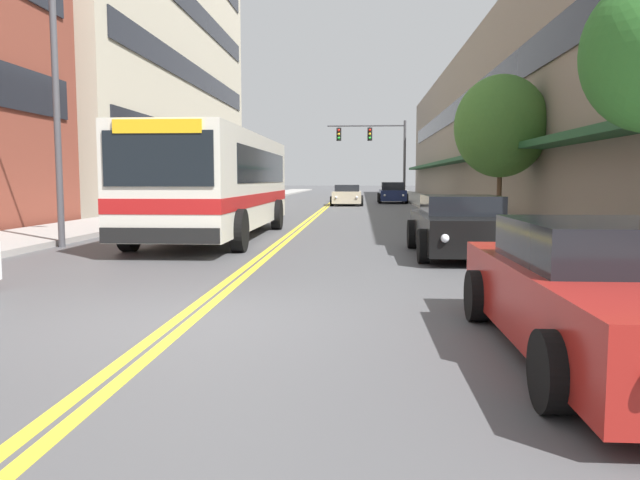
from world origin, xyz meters
The scene contains 16 objects.
ground_plane centered at (0.00, 37.00, 0.00)m, with size 240.00×240.00×0.00m, color #4C4C4F.
sidewalk_left centered at (-7.06, 37.00, 0.08)m, with size 3.12×106.00×0.15m.
sidewalk_right centered at (7.06, 37.00, 0.08)m, with size 3.12×106.00×0.15m.
centre_line centered at (0.00, 37.00, 0.00)m, with size 0.34×106.00×0.01m.
storefront_row_right centered at (12.85, 37.00, 5.29)m, with size 9.10×68.00×10.58m.
city_bus centered at (-1.99, 10.60, 1.65)m, with size 2.89×10.71×2.91m.
car_slate_blue_parked_left_near centered at (-4.26, 19.85, 0.60)m, with size 2.04×4.19×1.26m.
car_charcoal_parked_left_mid centered at (-4.26, 26.52, 0.66)m, with size 2.08×4.71×1.40m.
car_red_parked_right_foreground centered at (4.38, -1.28, 0.60)m, with size 2.04×4.85×1.28m.
car_navy_parked_right_mid centered at (4.33, 37.39, 0.68)m, with size 2.04×4.48×1.47m.
car_black_parked_right_far centered at (4.31, 6.64, 0.63)m, with size 2.14×4.56×1.32m.
car_champagne_moving_lead centered at (1.22, 33.12, 0.62)m, with size 2.08×4.25×1.32m.
traffic_signal_mast centered at (3.23, 37.84, 4.15)m, with size 5.61×0.38×5.83m.
street_lamp_left_near centered at (-4.98, 7.69, 5.23)m, with size 2.47×0.28×8.87m.
street_tree_right_mid centered at (7.47, 17.49, 3.70)m, with size 3.57×3.57×5.52m.
fire_hydrant centered at (5.95, 13.72, 0.59)m, with size 0.34×0.26×0.89m.
Camera 1 is at (2.09, -7.23, 1.67)m, focal length 35.00 mm.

